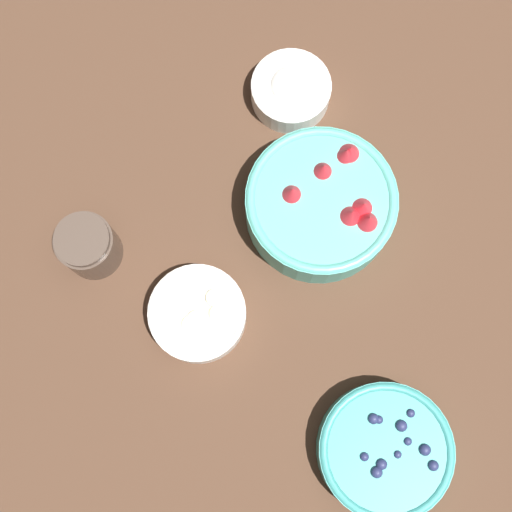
% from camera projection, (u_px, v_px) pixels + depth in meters
% --- Properties ---
extents(ground_plane, '(4.00, 4.00, 0.00)m').
position_uv_depth(ground_plane, '(321.00, 279.00, 1.05)').
color(ground_plane, '#4C3323').
extents(bowl_strawberries, '(0.22, 0.22, 0.10)m').
position_uv_depth(bowl_strawberries, '(321.00, 204.00, 1.02)').
color(bowl_strawberries, '#56B7A8').
rests_on(bowl_strawberries, ground_plane).
extents(bowl_blueberries, '(0.18, 0.18, 0.06)m').
position_uv_depth(bowl_blueberries, '(385.00, 450.00, 0.97)').
color(bowl_blueberries, teal).
rests_on(bowl_blueberries, ground_plane).
extents(bowl_bananas, '(0.14, 0.14, 0.05)m').
position_uv_depth(bowl_bananas, '(198.00, 314.00, 1.01)').
color(bowl_bananas, white).
rests_on(bowl_bananas, ground_plane).
extents(bowl_cream, '(0.12, 0.12, 0.05)m').
position_uv_depth(bowl_cream, '(291.00, 90.00, 1.08)').
color(bowl_cream, white).
rests_on(bowl_cream, ground_plane).
extents(jar_chocolate, '(0.08, 0.08, 0.09)m').
position_uv_depth(jar_chocolate, '(89.00, 246.00, 1.01)').
color(jar_chocolate, '#4C3D33').
rests_on(jar_chocolate, ground_plane).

